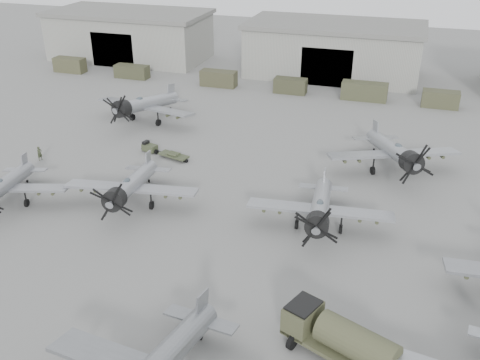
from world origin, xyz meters
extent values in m
plane|color=slate|center=(0.00, 0.00, 0.00)|extent=(220.00, 220.00, 0.00)
cube|color=gray|center=(-38.00, 62.00, 4.00)|extent=(28.00, 14.00, 8.00)
cube|color=slate|center=(-38.00, 62.00, 8.35)|extent=(29.00, 14.80, 0.70)
cube|color=black|center=(-38.00, 55.20, 3.00)|extent=(8.12, 0.40, 6.00)
cube|color=gray|center=(0.00, 62.00, 4.00)|extent=(28.00, 14.00, 8.00)
cube|color=slate|center=(0.00, 62.00, 8.35)|extent=(29.00, 14.80, 0.70)
cube|color=black|center=(0.00, 55.20, 3.00)|extent=(8.12, 0.40, 6.00)
cube|color=#43432C|center=(-43.60, 50.00, 1.23)|extent=(5.43, 2.20, 2.47)
cube|color=#3A3C27|center=(-31.65, 50.00, 1.07)|extent=(5.69, 2.20, 2.14)
cube|color=#3F3E29|center=(-16.25, 50.00, 1.24)|extent=(5.72, 2.20, 2.48)
cube|color=#383925|center=(-4.56, 50.00, 1.14)|extent=(4.95, 2.20, 2.27)
cube|color=#3F412A|center=(6.61, 50.00, 1.32)|extent=(6.66, 2.20, 2.64)
cube|color=#40412A|center=(17.29, 50.00, 1.19)|extent=(5.10, 2.20, 2.38)
cube|color=gray|center=(1.65, -3.19, 2.56)|extent=(0.33, 1.80, 2.16)
cylinder|color=black|center=(1.61, -3.52, 0.16)|extent=(0.17, 0.36, 0.35)
cylinder|color=gray|center=(-22.65, 8.19, 2.09)|extent=(4.27, 10.03, 2.96)
cube|color=gray|center=(-22.49, 7.64, 1.85)|extent=(11.95, 5.43, 0.53)
cube|color=gray|center=(-23.94, 12.45, 2.24)|extent=(0.57, 1.54, 1.89)
cylinder|color=black|center=(-20.71, 7.98, 0.33)|extent=(0.47, 0.80, 0.76)
cylinder|color=black|center=(-23.86, 12.18, 0.14)|extent=(0.20, 0.32, 0.30)
cylinder|color=#9B9DA3|center=(-11.14, 11.67, 2.22)|extent=(3.13, 10.78, 3.14)
cylinder|color=black|center=(-10.42, 7.00, 2.97)|extent=(2.13, 1.87, 2.09)
cube|color=#9B9DA3|center=(-11.05, 11.07, 1.96)|extent=(12.77, 4.13, 0.57)
cube|color=#9B9DA3|center=(-11.87, 16.34, 2.38)|extent=(0.38, 1.67, 2.01)
ellipsoid|color=#3F4C54|center=(-10.90, 10.08, 3.13)|extent=(0.78, 1.29, 0.56)
cylinder|color=black|center=(-12.91, 10.58, 0.35)|extent=(0.40, 0.84, 0.81)
cylinder|color=black|center=(-9.13, 11.17, 0.35)|extent=(0.40, 0.84, 0.81)
cylinder|color=black|center=(-11.82, 16.05, 0.15)|extent=(0.17, 0.34, 0.32)
cylinder|color=#9DA0A5|center=(6.54, 12.96, 2.24)|extent=(2.61, 10.88, 3.17)
cylinder|color=black|center=(7.02, 8.21, 3.00)|extent=(2.08, 1.79, 2.11)
cube|color=#9DA0A5|center=(6.60, 12.35, 1.98)|extent=(12.86, 3.52, 0.57)
cube|color=#9DA0A5|center=(6.05, 17.71, 2.40)|extent=(0.29, 1.70, 2.03)
ellipsoid|color=#3F4C54|center=(6.70, 11.34, 3.16)|extent=(0.73, 1.28, 0.57)
cylinder|color=black|center=(4.70, 11.95, 0.36)|extent=(0.37, 0.84, 0.81)
cylinder|color=black|center=(8.54, 12.34, 0.36)|extent=(0.37, 0.84, 0.81)
cylinder|color=black|center=(6.08, 17.41, 0.15)|extent=(0.15, 0.34, 0.33)
cylinder|color=#9C9FA4|center=(-19.84, 32.44, 2.47)|extent=(3.83, 11.98, 3.50)
cylinder|color=black|center=(-20.81, 27.27, 3.30)|extent=(2.42, 2.13, 2.33)
cube|color=#9C9FA4|center=(-19.97, 31.78, 2.18)|extent=(14.21, 4.99, 0.63)
cube|color=#9C9FA4|center=(-18.88, 37.62, 2.64)|extent=(0.47, 1.86, 2.24)
ellipsoid|color=#3F4C54|center=(-20.17, 30.68, 3.48)|extent=(0.91, 1.44, 0.63)
cylinder|color=black|center=(-22.10, 31.95, 0.39)|extent=(0.47, 0.94, 0.90)
cylinder|color=black|center=(-17.92, 31.17, 0.39)|extent=(0.47, 0.94, 0.90)
cylinder|color=black|center=(-18.94, 37.29, 0.17)|extent=(0.20, 0.38, 0.36)
cylinder|color=#93969B|center=(11.74, 26.73, 2.47)|extent=(6.28, 11.54, 3.49)
cylinder|color=black|center=(13.84, 21.91, 3.30)|extent=(2.66, 2.47, 2.33)
cube|color=#93969B|center=(12.01, 26.12, 2.18)|extent=(13.80, 7.86, 0.63)
cube|color=#93969B|center=(9.63, 31.55, 2.64)|extent=(0.87, 1.76, 2.23)
ellipsoid|color=#3F4C54|center=(12.45, 25.09, 3.48)|extent=(1.15, 1.50, 0.63)
cylinder|color=black|center=(10.15, 25.06, 0.39)|extent=(0.65, 0.95, 0.89)
cylinder|color=black|center=(14.04, 26.76, 0.39)|extent=(0.65, 0.95, 0.89)
cylinder|color=black|center=(9.77, 31.24, 0.17)|extent=(0.27, 0.38, 0.36)
cube|color=#46482F|center=(10.62, -2.41, 0.82)|extent=(8.05, 5.28, 0.27)
cube|color=#46482F|center=(7.89, -1.27, 1.70)|extent=(2.59, 3.00, 1.86)
cylinder|color=#46482F|center=(11.53, -2.79, 1.92)|extent=(5.45, 3.86, 2.08)
cube|color=black|center=(7.89, -1.27, 2.68)|extent=(2.36, 2.66, 0.16)
cylinder|color=black|center=(7.51, -2.48, 0.49)|extent=(0.68, 1.04, 0.99)
cube|color=#3A412A|center=(-15.19, 23.14, 0.52)|extent=(1.91, 1.45, 0.75)
cube|color=black|center=(-15.74, 23.29, 0.99)|extent=(0.68, 0.94, 0.47)
cylinder|color=black|center=(-15.19, 23.14, 0.24)|extent=(1.23, 0.81, 0.53)
cylinder|color=black|center=(-14.01, 22.82, 0.42)|extent=(1.11, 0.37, 0.08)
cube|color=#3A412A|center=(-11.74, 22.20, 0.42)|extent=(3.80, 2.22, 0.17)
cylinder|color=black|center=(-11.74, 22.20, 0.19)|extent=(1.47, 0.77, 0.41)
cylinder|color=#3A412A|center=(-11.74, 22.20, 0.61)|extent=(1.35, 0.64, 0.30)
imported|color=#373E28|center=(-25.99, 17.33, 0.81)|extent=(0.56, 0.69, 1.63)
camera|label=1|loc=(12.15, -28.16, 25.43)|focal=40.00mm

